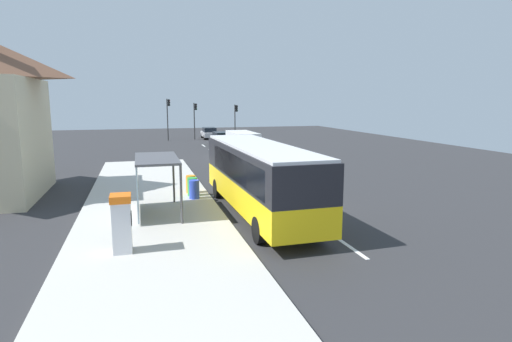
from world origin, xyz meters
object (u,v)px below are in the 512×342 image
traffic_light_median (195,115)px  bus_shelter (150,171)px  recycling_bin_green (192,187)px  traffic_light_near_side (236,116)px  sedan_near (209,133)px  bus (258,175)px  recycling_bin_orange (191,184)px  ticket_machine (122,223)px  traffic_light_far_side (168,113)px  sedan_far (222,139)px  recycling_bin_blue (194,189)px  white_van (243,143)px

traffic_light_median → bus_shelter: traffic_light_median is taller
recycling_bin_green → traffic_light_near_side: size_ratio=0.21×
sedan_near → traffic_light_median: size_ratio=0.93×
recycling_bin_green → traffic_light_median: size_ratio=0.20×
bus → recycling_bin_orange: (-2.49, 4.63, -1.19)m
ticket_machine → bus_shelter: 4.86m
ticket_machine → traffic_light_far_side: traffic_light_far_side is taller
recycling_bin_green → traffic_light_near_side: 33.93m
bus → bus_shelter: (-4.70, 0.84, 0.25)m
sedan_far → traffic_light_far_side: size_ratio=0.85×
ticket_machine → bus_shelter: bus_shelter is taller
traffic_light_median → bus: bearing=-93.2°
traffic_light_near_side → traffic_light_far_side: traffic_light_far_side is taller
bus → recycling_bin_blue: bus is taller
ticket_machine → sedan_far: bearing=73.7°
ticket_machine → recycling_bin_green: bearing=67.1°
bus → traffic_light_near_side: bearing=78.8°
recycling_bin_blue → recycling_bin_orange: (0.00, 1.40, 0.00)m
sedan_far → recycling_bin_blue: bearing=-103.9°
sedan_near → ticket_machine: 43.23m
recycling_bin_green → traffic_light_median: (4.60, 34.02, 2.52)m
ticket_machine → recycling_bin_orange: bearing=68.9°
white_van → recycling_bin_orange: (-6.40, -14.43, -0.69)m
white_van → recycling_bin_orange: size_ratio=5.50×
sedan_far → recycling_bin_blue: (-6.50, -26.28, -0.14)m
traffic_light_far_side → bus: bearing=-87.9°
recycling_bin_orange → sedan_near: bearing=79.1°
traffic_light_near_side → traffic_light_far_side: (-8.61, 0.80, 0.46)m
bus → bus_shelter: size_ratio=2.76×
recycling_bin_blue → bus_shelter: bus_shelter is taller
recycling_bin_green → sedan_near: bearing=79.3°
recycling_bin_orange → ticket_machine: bearing=-111.1°
sedan_far → traffic_light_far_side: 9.74m
traffic_light_median → bus_shelter: 37.75m
white_van → recycling_bin_orange: bearing=-113.9°
white_van → bus_shelter: bearing=-115.3°
traffic_light_near_side → white_van: bearing=-100.8°
bus → traffic_light_median: size_ratio=2.33×
traffic_light_far_side → recycling_bin_orange: bearing=-91.9°
sedan_near → recycling_bin_orange: 34.29m
white_van → sedan_far: size_ratio=1.17×
recycling_bin_orange → bus_shelter: bus_shelter is taller
sedan_near → recycling_bin_green: sedan_near is taller
sedan_near → bus_shelter: (-8.71, -37.46, 1.31)m
bus → recycling_bin_green: bus is taller
traffic_light_far_side → recycling_bin_blue: bearing=-91.9°
recycling_bin_blue → traffic_light_median: traffic_light_median is taller
traffic_light_median → white_van: bearing=-84.6°
sedan_far → sedan_near: bearing=90.0°
ticket_machine → recycling_bin_blue: bearing=65.1°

